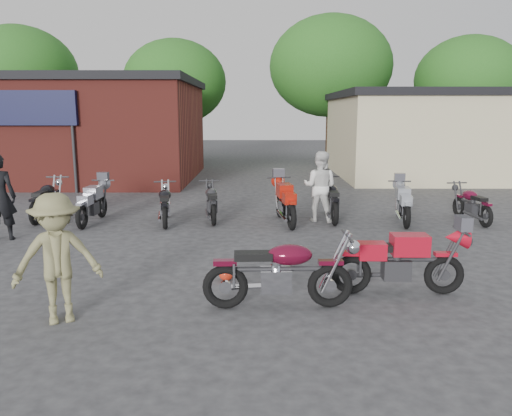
{
  "coord_description": "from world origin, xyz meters",
  "views": [
    {
      "loc": [
        -0.19,
        -7.76,
        2.84
      ],
      "look_at": [
        -0.22,
        2.36,
        0.9
      ],
      "focal_mm": 35.0,
      "sensor_mm": 36.0,
      "label": 1
    }
  ],
  "objects_px": {
    "row_bike_1": "(92,202)",
    "sportbike": "(401,259)",
    "helmet": "(226,274)",
    "row_bike_5": "(331,198)",
    "person_tan": "(57,259)",
    "row_bike_0": "(46,198)",
    "person_light": "(320,186)",
    "row_bike_6": "(403,202)",
    "row_bike_3": "(212,200)",
    "vintage_motorcycle": "(281,268)",
    "row_bike_4": "(285,200)",
    "row_bike_7": "(472,202)",
    "row_bike_2": "(165,202)"
  },
  "relations": [
    {
      "from": "row_bike_4",
      "to": "row_bike_5",
      "type": "bearing_deg",
      "value": -77.8
    },
    {
      "from": "vintage_motorcycle",
      "to": "sportbike",
      "type": "xyz_separation_m",
      "value": [
        1.92,
        0.59,
        -0.03
      ]
    },
    {
      "from": "row_bike_0",
      "to": "helmet",
      "type": "bearing_deg",
      "value": -135.59
    },
    {
      "from": "row_bike_2",
      "to": "row_bike_7",
      "type": "bearing_deg",
      "value": -98.14
    },
    {
      "from": "person_tan",
      "to": "row_bike_4",
      "type": "distance_m",
      "value": 7.13
    },
    {
      "from": "person_tan",
      "to": "row_bike_0",
      "type": "bearing_deg",
      "value": 89.93
    },
    {
      "from": "person_light",
      "to": "row_bike_3",
      "type": "xyz_separation_m",
      "value": [
        -2.87,
        0.14,
        -0.39
      ]
    },
    {
      "from": "row_bike_4",
      "to": "sportbike",
      "type": "bearing_deg",
      "value": -171.68
    },
    {
      "from": "person_light",
      "to": "vintage_motorcycle",
      "type": "bearing_deg",
      "value": 99.48
    },
    {
      "from": "helmet",
      "to": "row_bike_4",
      "type": "height_order",
      "value": "row_bike_4"
    },
    {
      "from": "row_bike_3",
      "to": "person_light",
      "type": "bearing_deg",
      "value": -101.57
    },
    {
      "from": "vintage_motorcycle",
      "to": "sportbike",
      "type": "distance_m",
      "value": 2.0
    },
    {
      "from": "row_bike_3",
      "to": "person_tan",
      "type": "bearing_deg",
      "value": 158.63
    },
    {
      "from": "helmet",
      "to": "row_bike_0",
      "type": "height_order",
      "value": "row_bike_0"
    },
    {
      "from": "vintage_motorcycle",
      "to": "person_tan",
      "type": "height_order",
      "value": "person_tan"
    },
    {
      "from": "row_bike_7",
      "to": "vintage_motorcycle",
      "type": "bearing_deg",
      "value": 131.32
    },
    {
      "from": "person_light",
      "to": "row_bike_1",
      "type": "height_order",
      "value": "person_light"
    },
    {
      "from": "person_tan",
      "to": "row_bike_0",
      "type": "distance_m",
      "value": 7.36
    },
    {
      "from": "person_light",
      "to": "row_bike_3",
      "type": "height_order",
      "value": "person_light"
    },
    {
      "from": "vintage_motorcycle",
      "to": "helmet",
      "type": "distance_m",
      "value": 1.58
    },
    {
      "from": "sportbike",
      "to": "row_bike_1",
      "type": "bearing_deg",
      "value": 142.23
    },
    {
      "from": "row_bike_5",
      "to": "person_light",
      "type": "bearing_deg",
      "value": 123.25
    },
    {
      "from": "vintage_motorcycle",
      "to": "row_bike_1",
      "type": "bearing_deg",
      "value": 126.72
    },
    {
      "from": "helmet",
      "to": "row_bike_6",
      "type": "distance_m",
      "value": 6.34
    },
    {
      "from": "person_light",
      "to": "row_bike_6",
      "type": "xyz_separation_m",
      "value": [
        2.16,
        -0.19,
        -0.38
      ]
    },
    {
      "from": "row_bike_4",
      "to": "row_bike_5",
      "type": "distance_m",
      "value": 1.35
    },
    {
      "from": "row_bike_4",
      "to": "helmet",
      "type": "bearing_deg",
      "value": 156.28
    },
    {
      "from": "row_bike_1",
      "to": "sportbike",
      "type": "bearing_deg",
      "value": -126.03
    },
    {
      "from": "row_bike_1",
      "to": "row_bike_3",
      "type": "xyz_separation_m",
      "value": [
        3.07,
        0.39,
        -0.03
      ]
    },
    {
      "from": "row_bike_0",
      "to": "row_bike_5",
      "type": "height_order",
      "value": "row_bike_5"
    },
    {
      "from": "vintage_motorcycle",
      "to": "row_bike_2",
      "type": "xyz_separation_m",
      "value": [
        -2.75,
        5.76,
        -0.07
      ]
    },
    {
      "from": "row_bike_5",
      "to": "row_bike_6",
      "type": "distance_m",
      "value": 1.86
    },
    {
      "from": "person_light",
      "to": "row_bike_7",
      "type": "bearing_deg",
      "value": -159.41
    },
    {
      "from": "row_bike_1",
      "to": "row_bike_3",
      "type": "relative_size",
      "value": 1.06
    },
    {
      "from": "row_bike_1",
      "to": "row_bike_5",
      "type": "xyz_separation_m",
      "value": [
        6.29,
        0.47,
        0.03
      ]
    },
    {
      "from": "vintage_motorcycle",
      "to": "person_light",
      "type": "distance_m",
      "value": 6.17
    },
    {
      "from": "row_bike_0",
      "to": "person_light",
      "type": "bearing_deg",
      "value": -93.06
    },
    {
      "from": "sportbike",
      "to": "row_bike_0",
      "type": "xyz_separation_m",
      "value": [
        -7.96,
        5.65,
        -0.0
      ]
    },
    {
      "from": "sportbike",
      "to": "row_bike_3",
      "type": "xyz_separation_m",
      "value": [
        -3.49,
        5.57,
        -0.05
      ]
    },
    {
      "from": "sportbike",
      "to": "helmet",
      "type": "bearing_deg",
      "value": 167.74
    },
    {
      "from": "row_bike_3",
      "to": "row_bike_6",
      "type": "distance_m",
      "value": 5.04
    },
    {
      "from": "vintage_motorcycle",
      "to": "row_bike_0",
      "type": "xyz_separation_m",
      "value": [
        -6.04,
        6.23,
        -0.03
      ]
    },
    {
      "from": "row_bike_6",
      "to": "row_bike_5",
      "type": "bearing_deg",
      "value": 85.32
    },
    {
      "from": "sportbike",
      "to": "row_bike_5",
      "type": "relative_size",
      "value": 0.99
    },
    {
      "from": "person_light",
      "to": "row_bike_5",
      "type": "bearing_deg",
      "value": -126.37
    },
    {
      "from": "row_bike_6",
      "to": "vintage_motorcycle",
      "type": "bearing_deg",
      "value": 157.36
    },
    {
      "from": "vintage_motorcycle",
      "to": "row_bike_3",
      "type": "bearing_deg",
      "value": 102.22
    },
    {
      "from": "helmet",
      "to": "row_bike_5",
      "type": "height_order",
      "value": "row_bike_5"
    },
    {
      "from": "sportbike",
      "to": "row_bike_3",
      "type": "height_order",
      "value": "sportbike"
    },
    {
      "from": "row_bike_4",
      "to": "row_bike_6",
      "type": "height_order",
      "value": "row_bike_4"
    }
  ]
}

